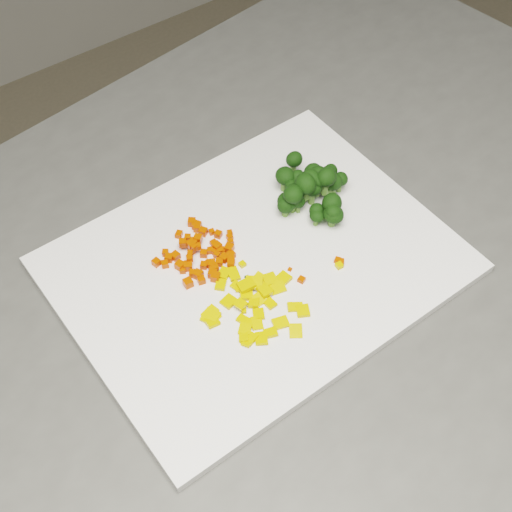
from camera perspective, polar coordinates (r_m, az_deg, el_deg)
counter_block at (r=1.19m, az=1.93°, el=-13.50°), size 1.19×0.91×0.90m
cutting_board at (r=0.79m, az=0.00°, el=-0.69°), size 0.42×0.32×0.01m
carrot_pile at (r=0.78m, az=-4.91°, el=0.88°), size 0.09×0.09×0.03m
pepper_pile at (r=0.74m, az=0.13°, el=-3.53°), size 0.11×0.11×0.01m
broccoli_pile at (r=0.82m, az=4.08°, el=5.29°), size 0.11×0.11×0.05m
carrot_cube_0 at (r=0.79m, az=-3.68°, el=0.44°), size 0.01×0.01×0.01m
carrot_cube_1 at (r=0.78m, az=-3.91°, el=-0.60°), size 0.01×0.01×0.01m
carrot_cube_2 at (r=0.81m, az=-5.16°, el=2.72°), size 0.01×0.01×0.01m
carrot_cube_3 at (r=0.78m, az=-6.98°, el=-0.14°), size 0.01×0.01×0.01m
carrot_cube_4 at (r=0.80m, az=-4.25°, el=1.95°), size 0.01×0.01×0.01m
carrot_cube_5 at (r=0.81m, az=-3.56°, el=1.93°), size 0.01×0.01×0.01m
carrot_cube_6 at (r=0.79m, az=-3.14°, el=0.76°), size 0.01×0.01×0.01m
carrot_cube_7 at (r=0.80m, az=-4.84°, el=1.09°), size 0.01×0.01×0.01m
carrot_cube_8 at (r=0.79m, az=-3.34°, el=0.36°), size 0.01×0.01×0.01m
carrot_cube_9 at (r=0.79m, az=-4.66°, el=1.40°), size 0.01×0.01×0.01m
carrot_cube_10 at (r=0.79m, az=-6.46°, el=-0.00°), size 0.01×0.01×0.01m
carrot_cube_11 at (r=0.78m, az=-6.09°, el=-0.77°), size 0.01×0.01×0.01m
carrot_cube_12 at (r=0.79m, az=-7.26°, el=0.26°), size 0.01×0.01×0.01m
carrot_cube_13 at (r=0.81m, az=-6.23°, el=1.67°), size 0.01×0.01×0.01m
carrot_cube_14 at (r=0.79m, az=-5.88°, el=1.05°), size 0.01×0.01×0.01m
carrot_cube_15 at (r=0.79m, az=-2.06°, el=1.14°), size 0.01×0.01×0.01m
carrot_cube_16 at (r=0.78m, az=-2.54°, el=-0.04°), size 0.01×0.01×0.01m
carrot_cube_17 at (r=0.77m, az=-3.42°, el=-0.97°), size 0.01×0.01×0.01m
carrot_cube_18 at (r=0.78m, az=-5.45°, el=-0.81°), size 0.01×0.01×0.01m
carrot_cube_19 at (r=0.77m, az=-2.02°, el=-0.61°), size 0.01×0.01×0.01m
carrot_cube_20 at (r=0.76m, az=-4.40°, el=-1.92°), size 0.01×0.01×0.01m
carrot_cube_21 at (r=0.78m, az=-2.02°, el=0.10°), size 0.01×0.01×0.01m
carrot_cube_22 at (r=0.78m, az=-2.56°, el=-0.15°), size 0.01×0.01×0.01m
carrot_cube_23 at (r=0.81m, az=-6.15°, el=1.77°), size 0.01×0.01×0.01m
carrot_cube_24 at (r=0.80m, az=-2.12°, el=1.52°), size 0.01×0.01×0.01m
carrot_cube_25 at (r=0.78m, az=-2.94°, el=-0.51°), size 0.01×0.01×0.01m
carrot_cube_26 at (r=0.80m, az=-4.84°, el=1.07°), size 0.01×0.01×0.01m
carrot_cube_27 at (r=0.78m, az=-5.30°, el=0.20°), size 0.01×0.01×0.01m
carrot_cube_28 at (r=0.78m, az=-5.22°, el=0.93°), size 0.01×0.01×0.01m
carrot_cube_29 at (r=0.77m, az=-3.36°, el=-0.93°), size 0.01×0.01×0.01m
carrot_cube_30 at (r=0.78m, az=-3.57°, el=-0.64°), size 0.01×0.01×0.01m
carrot_cube_31 at (r=0.79m, az=-2.91°, el=0.44°), size 0.01×0.01×0.01m
carrot_cube_32 at (r=0.79m, az=-4.99°, el=1.17°), size 0.01×0.01×0.01m
carrot_cube_33 at (r=0.77m, az=-3.50°, el=-1.43°), size 0.01×0.01×0.01m
carrot_cube_34 at (r=0.78m, az=-2.02°, el=-0.29°), size 0.01×0.01×0.01m
carrot_cube_35 at (r=0.79m, az=-4.19°, el=0.20°), size 0.01×0.01×0.01m
carrot_cube_36 at (r=0.77m, az=-5.34°, el=-0.19°), size 0.01×0.01×0.01m
carrot_cube_37 at (r=0.80m, az=-5.41°, el=0.89°), size 0.01×0.01×0.01m
carrot_cube_38 at (r=0.78m, az=-5.02°, el=0.72°), size 0.01×0.01×0.01m
carrot_cube_39 at (r=0.77m, az=-3.48°, el=-1.31°), size 0.01×0.01×0.01m
carrot_cube_40 at (r=0.76m, az=-3.27°, el=-1.69°), size 0.01×0.01×0.01m
carrot_cube_41 at (r=0.78m, az=-4.19°, el=-0.75°), size 0.01×0.01×0.01m
carrot_cube_42 at (r=0.77m, az=-5.06°, el=-1.40°), size 0.01×0.01×0.01m
carrot_cube_43 at (r=0.81m, az=-4.73°, el=2.26°), size 0.01×0.01×0.01m
carrot_cube_44 at (r=0.79m, az=-5.12°, el=0.37°), size 0.01×0.01×0.01m
carrot_cube_45 at (r=0.81m, az=-4.73°, el=2.49°), size 0.01×0.01×0.01m
carrot_cube_46 at (r=0.80m, az=-2.12°, el=1.85°), size 0.01×0.01×0.01m
carrot_cube_47 at (r=0.78m, az=-4.67°, el=0.76°), size 0.01×0.01×0.01m
carrot_cube_48 at (r=0.77m, az=-4.64°, el=-1.50°), size 0.01×0.01×0.01m
carrot_cube_49 at (r=0.80m, az=-5.11°, el=1.24°), size 0.01×0.01×0.01m
carrot_cube_50 at (r=0.79m, az=-5.49°, el=1.48°), size 0.01×0.01×0.01m
carrot_cube_51 at (r=0.80m, az=-3.03°, el=1.74°), size 0.01×0.01×0.01m
carrot_cube_52 at (r=0.79m, az=-2.66°, el=0.48°), size 0.01×0.01×0.01m
carrot_cube_53 at (r=0.78m, az=-7.98°, el=-0.51°), size 0.01×0.01×0.01m
carrot_cube_54 at (r=0.78m, az=-7.29°, el=-0.65°), size 0.01×0.01×0.01m
carrot_cube_55 at (r=0.77m, az=-5.89°, el=-1.13°), size 0.01×0.01×0.01m
carrot_cube_56 at (r=0.81m, az=-4.88°, el=2.49°), size 0.01×0.01×0.01m
carrot_cube_57 at (r=0.79m, az=-2.17°, el=0.61°), size 0.01×0.01×0.01m
carrot_cube_58 at (r=0.76m, az=-5.46°, el=-2.16°), size 0.01×0.01×0.01m
carrot_cube_59 at (r=0.79m, az=-3.33°, el=0.88°), size 0.01×0.01×0.01m
carrot_cube_60 at (r=0.79m, az=-5.10°, el=1.03°), size 0.01×0.01×0.01m
carrot_cube_61 at (r=0.78m, az=-3.14°, el=0.08°), size 0.01×0.01×0.01m
pepper_chunk_0 at (r=0.75m, az=-0.77°, el=-2.32°), size 0.02×0.02×0.01m
pepper_chunk_1 at (r=0.75m, az=-0.77°, el=-3.17°), size 0.02×0.02×0.01m
pepper_chunk_2 at (r=0.73m, az=-0.88°, el=-5.86°), size 0.02×0.02×0.00m
pepper_chunk_3 at (r=0.75m, az=1.02°, el=-3.71°), size 0.01×0.02×0.00m
pepper_chunk_4 at (r=0.76m, az=-0.15°, el=-2.15°), size 0.02×0.02×0.01m
pepper_chunk_5 at (r=0.76m, az=-1.04°, el=-2.58°), size 0.02×0.02×0.01m
pepper_chunk_6 at (r=0.73m, az=1.97°, el=-5.37°), size 0.02×0.02×0.00m
pepper_chunk_7 at (r=0.76m, az=-1.56°, el=-2.42°), size 0.01×0.01×0.01m
pepper_chunk_8 at (r=0.73m, az=3.19°, el=-6.01°), size 0.02×0.02×0.01m
pepper_chunk_9 at (r=0.76m, az=1.11°, el=-1.89°), size 0.02×0.02×0.01m
pepper_chunk_10 at (r=0.76m, az=0.26°, el=-1.97°), size 0.02×0.02×0.01m
pepper_chunk_11 at (r=0.74m, az=-1.24°, el=-3.88°), size 0.01×0.01×0.01m
pepper_chunk_12 at (r=0.77m, az=2.24°, el=-1.77°), size 0.02×0.02×0.01m
pepper_chunk_13 at (r=0.76m, az=1.73°, el=-2.55°), size 0.02×0.02×0.01m
pepper_chunk_14 at (r=0.75m, az=-2.20°, el=-3.65°), size 0.02×0.02×0.01m
pepper_chunk_15 at (r=0.74m, az=-3.48°, el=-4.69°), size 0.01×0.02×0.01m
pepper_chunk_16 at (r=0.75m, az=3.15°, el=-4.09°), size 0.02×0.02×0.01m
pepper_chunk_17 at (r=0.73m, az=1.18°, el=-6.15°), size 0.02×0.02×0.01m
pepper_chunk_18 at (r=0.73m, az=-0.89°, el=-5.19°), size 0.02×0.02×0.00m
pepper_chunk_19 at (r=0.72m, az=-0.48°, el=-6.61°), size 0.02×0.02×0.01m
pepper_chunk_20 at (r=0.77m, az=-1.81°, el=-1.45°), size 0.02×0.02×0.00m
pepper_chunk_21 at (r=0.74m, az=3.77°, el=-4.40°), size 0.02×0.02×0.00m
pepper_chunk_22 at (r=0.72m, az=-0.99°, el=-6.41°), size 0.02×0.02×0.01m
pepper_chunk_23 at (r=0.73m, az=0.07°, el=-5.41°), size 0.02×0.02×0.01m
pepper_chunk_24 at (r=0.75m, az=0.21°, el=-3.50°), size 0.02×0.02×0.01m
pepper_chunk_25 at (r=0.73m, az=-3.53°, el=-5.27°), size 0.01×0.01×0.01m
pepper_chunk_26 at (r=0.77m, az=-2.56°, el=-1.39°), size 0.02×0.02×0.01m
pepper_chunk_27 at (r=0.75m, az=-0.14°, el=-3.70°), size 0.02×0.02×0.01m
pepper_chunk_28 at (r=0.75m, az=0.70°, el=-2.73°), size 0.01×0.02×0.01m
pepper_chunk_29 at (r=0.76m, az=-2.84°, el=-2.31°), size 0.02×0.02×0.00m
pepper_chunk_30 at (r=0.74m, az=-3.69°, el=-4.55°), size 0.02×0.02×0.00m
pepper_chunk_31 at (r=0.72m, az=-0.66°, el=-6.81°), size 0.02×0.02×0.01m
pepper_chunk_32 at (r=0.75m, az=0.71°, el=-2.80°), size 0.01×0.01×0.00m
pepper_chunk_33 at (r=0.74m, az=-3.66°, el=-4.87°), size 0.02×0.02×0.01m
pepper_chunk_34 at (r=0.72m, az=0.44°, el=-6.61°), size 0.02×0.02×0.01m
pepper_chunk_35 at (r=0.74m, az=0.21°, el=-4.67°), size 0.02×0.02×0.01m
broccoli_floret_0 at (r=0.82m, az=3.89°, el=5.38°), size 0.03×0.03×0.04m
broccoli_floret_1 at (r=0.81m, az=2.92°, el=4.63°), size 0.03×0.03×0.03m
broccoli_floret_2 at (r=0.84m, az=3.27°, el=6.00°), size 0.03×0.03×0.03m
broccoli_floret_3 at (r=0.85m, az=6.70°, el=5.83°), size 0.02×0.02×0.03m
broccoli_floret_4 at (r=0.83m, az=2.81°, el=5.29°), size 0.02×0.02×0.03m
broccoli_floret_5 at (r=0.82m, az=2.96°, el=4.40°), size 0.03×0.03×0.03m
broccoli_floret_6 at (r=0.84m, az=5.90°, el=5.35°), size 0.02×0.02×0.03m
broccoli_floret_7 at (r=0.83m, az=4.51°, el=5.09°), size 0.03×0.03×0.03m
broccoli_floret_8 at (r=0.81m, az=4.80°, el=3.46°), size 0.02×0.02×0.02m
broccoli_floret_9 at (r=0.86m, az=3.01°, el=7.31°), size 0.03×0.03×0.03m
broccoli_floret_10 at (r=0.81m, az=6.13°, el=3.14°), size 0.03×0.03×0.03m
broccoli_floret_11 at (r=0.82m, az=3.40°, el=4.08°), size 0.02×0.02×0.02m
broccoli_floret_12 at (r=0.82m, az=2.45°, el=4.16°), size 0.03×0.03×0.03m
broccoli_floret_13 at (r=0.81m, az=6.00°, el=3.89°), size 0.03×0.03×0.03m
broccoli_floret_14 at (r=0.82m, az=5.57°, el=5.88°), size 0.03×0.03×0.04m
broccoli_floret_15 at (r=0.84m, az=2.75°, el=5.89°), size 0.02×0.02×0.03m
broccoli_floret_16 at (r=0.84m, az=2.29°, el=6.08°), size 0.03×0.03×0.03m
broccoli_floret_17 at (r=0.82m, az=4.96°, el=5.61°), size 0.02×0.02×0.03m
broccoli_floret_18 at (r=0.81m, az=4.83°, el=3.00°), size 0.02×0.02×0.02m
broccoli_floret_19 at (r=0.81m, az=4.15°, el=5.35°), size 0.02×0.02×0.03m
broccoli_floret_20 at (r=0.82m, az=2.37°, el=3.90°), size 0.03×0.03×0.03m
broccoli_floret_21 at (r=0.85m, az=5.70°, el=6.22°), size 0.03×0.03×0.03m
broccoli_floret_22 at (r=0.85m, az=5.94°, el=6.44°), size 0.02×0.02×0.03m
broccoli_floret_23 at (r=0.82m, az=4.33°, el=5.83°), size 0.03×0.03×0.03m
broccoli_floret_24 at (r=0.84m, az=6.18°, el=5.50°), size 0.03×0.03×0.03m
broccoli_floret_25 at (r=0.81m, az=6.11°, el=3.17°), size 0.02×0.02×0.03m
broccoli_floret_26 at (r=0.84m, az=4.91°, el=6.04°), size 0.03×0.03×0.03m
broccoli_floret_27 at (r=0.82m, az=3.01°, el=4.76°), size 0.03×0.03×0.03m
broccoli_floret_28 at (r=0.85m, az=4.53°, el=6.42°), size 0.03×0.03×0.03m
stray_bit_0 at (r=0.80m, az=-3.39°, el=1.05°), size 0.01×0.01×0.01m
stray_bit_1 at (r=0.74m, az=-0.99°, el=-4.41°), size 0.01×0.01×0.00m
stray_bit_2 at (r=0.78m, az=6.67°, el=-0.77°), size 0.01×0.01×0.01m
stray_bit_3 at (r=0.77m, az=2.73°, el=-1.07°), size 0.01×0.01×0.00m
stray_bit_4 at (r=0.76m, az=0.30°, el=-2.19°), size 0.01×0.01×0.00m
stray_bit_5 at (r=0.77m, az=-0.71°, el=-1.75°), size 0.01×0.01×0.00m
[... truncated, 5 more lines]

